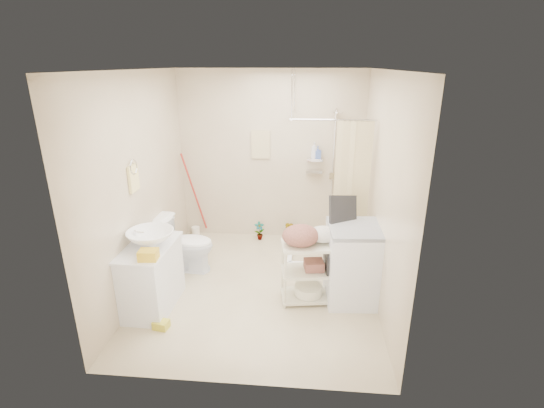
# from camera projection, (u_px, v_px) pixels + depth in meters

# --- Properties ---
(floor) EXTENTS (3.20, 3.20, 0.00)m
(floor) POSITION_uv_depth(u_px,v_px,m) (259.00, 287.00, 4.97)
(floor) COLOR beige
(floor) RESTS_ON ground
(ceiling) EXTENTS (2.80, 3.20, 0.04)m
(ceiling) POSITION_uv_depth(u_px,v_px,m) (257.00, 70.00, 4.09)
(ceiling) COLOR silver
(ceiling) RESTS_ON ground
(wall_back) EXTENTS (2.80, 0.04, 2.60)m
(wall_back) POSITION_uv_depth(u_px,v_px,m) (271.00, 157.00, 6.03)
(wall_back) COLOR beige
(wall_back) RESTS_ON ground
(wall_front) EXTENTS (2.80, 0.04, 2.60)m
(wall_front) POSITION_uv_depth(u_px,v_px,m) (233.00, 251.00, 3.03)
(wall_front) COLOR beige
(wall_front) RESTS_ON ground
(wall_left) EXTENTS (0.04, 3.20, 2.60)m
(wall_left) POSITION_uv_depth(u_px,v_px,m) (140.00, 186.00, 4.65)
(wall_left) COLOR beige
(wall_left) RESTS_ON ground
(wall_right) EXTENTS (0.04, 3.20, 2.60)m
(wall_right) POSITION_uv_depth(u_px,v_px,m) (382.00, 192.00, 4.41)
(wall_right) COLOR beige
(wall_right) RESTS_ON ground
(vanity) EXTENTS (0.51, 0.88, 0.77)m
(vanity) POSITION_uv_depth(u_px,v_px,m) (152.00, 277.00, 4.46)
(vanity) COLOR silver
(vanity) RESTS_ON ground
(sink) EXTENTS (0.51, 0.51, 0.18)m
(sink) POSITION_uv_depth(u_px,v_px,m) (151.00, 238.00, 4.32)
(sink) COLOR white
(sink) RESTS_ON vanity
(counter_basket) EXTENTS (0.20, 0.16, 0.11)m
(counter_basket) POSITION_uv_depth(u_px,v_px,m) (148.00, 255.00, 4.02)
(counter_basket) COLOR gold
(counter_basket) RESTS_ON vanity
(floor_basket) EXTENTS (0.25, 0.21, 0.12)m
(floor_basket) POSITION_uv_depth(u_px,v_px,m) (161.00, 323.00, 4.18)
(floor_basket) COLOR gold
(floor_basket) RESTS_ON ground
(toilet) EXTENTS (0.77, 0.48, 0.76)m
(toilet) POSITION_uv_depth(u_px,v_px,m) (186.00, 243.00, 5.28)
(toilet) COLOR white
(toilet) RESTS_ON ground
(mop) EXTENTS (0.17, 0.17, 1.37)m
(mop) POSITION_uv_depth(u_px,v_px,m) (193.00, 195.00, 6.26)
(mop) COLOR #A92620
(mop) RESTS_ON ground
(potted_plant_a) EXTENTS (0.19, 0.16, 0.30)m
(potted_plant_a) POSITION_uv_depth(u_px,v_px,m) (259.00, 231.00, 6.25)
(potted_plant_a) COLOR brown
(potted_plant_a) RESTS_ON ground
(potted_plant_b) EXTENTS (0.24, 0.24, 0.34)m
(potted_plant_b) POSITION_uv_depth(u_px,v_px,m) (290.00, 231.00, 6.19)
(potted_plant_b) COLOR brown
(potted_plant_b) RESTS_ON ground
(hanging_towel) EXTENTS (0.28, 0.03, 0.42)m
(hanging_towel) POSITION_uv_depth(u_px,v_px,m) (261.00, 145.00, 5.96)
(hanging_towel) COLOR beige
(hanging_towel) RESTS_ON wall_back
(towel_ring) EXTENTS (0.04, 0.22, 0.34)m
(towel_ring) POSITION_uv_depth(u_px,v_px,m) (133.00, 176.00, 4.40)
(towel_ring) COLOR #FFEC8F
(towel_ring) RESTS_ON wall_left
(tp_holder) EXTENTS (0.08, 0.12, 0.14)m
(tp_holder) POSITION_uv_depth(u_px,v_px,m) (151.00, 229.00, 4.89)
(tp_holder) COLOR silver
(tp_holder) RESTS_ON wall_left
(shower) EXTENTS (1.10, 1.10, 2.10)m
(shower) POSITION_uv_depth(u_px,v_px,m) (327.00, 185.00, 5.53)
(shower) COLOR white
(shower) RESTS_ON ground
(shampoo_bottle_a) EXTENTS (0.11, 0.11, 0.24)m
(shampoo_bottle_a) POSITION_uv_depth(u_px,v_px,m) (314.00, 150.00, 5.84)
(shampoo_bottle_a) COLOR silver
(shampoo_bottle_a) RESTS_ON shower
(shampoo_bottle_b) EXTENTS (0.10, 0.10, 0.19)m
(shampoo_bottle_b) POSITION_uv_depth(u_px,v_px,m) (318.00, 152.00, 5.85)
(shampoo_bottle_b) COLOR #4660AE
(shampoo_bottle_b) RESTS_ON shower
(washing_machine) EXTENTS (0.67, 0.69, 0.92)m
(washing_machine) POSITION_uv_depth(u_px,v_px,m) (354.00, 263.00, 4.59)
(washing_machine) COLOR silver
(washing_machine) RESTS_ON ground
(laundry_rack) EXTENTS (0.68, 0.46, 0.88)m
(laundry_rack) POSITION_uv_depth(u_px,v_px,m) (309.00, 267.00, 4.56)
(laundry_rack) COLOR beige
(laundry_rack) RESTS_ON ground
(ironing_board) EXTENTS (0.37, 0.26, 1.27)m
(ironing_board) POSITION_uv_depth(u_px,v_px,m) (343.00, 247.00, 4.60)
(ironing_board) COLOR black
(ironing_board) RESTS_ON ground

